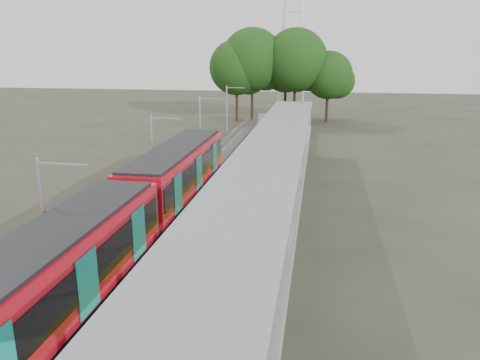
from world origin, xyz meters
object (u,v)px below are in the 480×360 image
bench_mid (293,172)px  litter_bin (257,201)px  train (133,210)px  info_pillar_near (234,224)px  info_pillar_far (288,150)px  bench_near (272,240)px  bench_far (290,143)px

bench_mid → litter_bin: bearing=-113.7°
bench_mid → train: bearing=-133.9°
info_pillar_near → info_pillar_far: size_ratio=0.98×
train → info_pillar_near: size_ratio=13.88×
train → bench_mid: (6.85, 10.04, -0.48)m
bench_near → bench_mid: 11.39m
bench_far → info_pillar_near: size_ratio=0.84×
train → bench_far: train is taller
train → bench_near: train is taller
bench_mid → info_pillar_far: 5.41m
train → litter_bin: size_ratio=27.32×
train → info_pillar_far: train is taller
train → bench_mid: 12.16m
info_pillar_near → bench_mid: bearing=89.5°
train → info_pillar_far: size_ratio=13.57×
bench_far → info_pillar_near: 20.28m
train → litter_bin: (5.32, 3.99, -0.55)m
train → bench_far: bearing=73.0°
train → bench_far: size_ratio=16.58×
info_pillar_near → bench_far: bearing=96.8°
bench_near → litter_bin: bench_near is taller
train → info_pillar_near: (4.87, -0.57, -0.19)m
info_pillar_far → litter_bin: 11.45m
bench_near → litter_bin: size_ratio=1.67×
bench_mid → info_pillar_far: (-0.67, 5.36, 0.30)m
bench_near → info_pillar_far: bearing=72.0°
bench_near → bench_far: bearing=72.1°
bench_near → bench_far: bench_near is taller
bench_near → bench_far: size_ratio=1.02×
info_pillar_far → bench_far: bearing=110.2°
info_pillar_near → litter_bin: 4.59m
bench_far → info_pillar_far: (0.16, -4.28, 0.30)m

